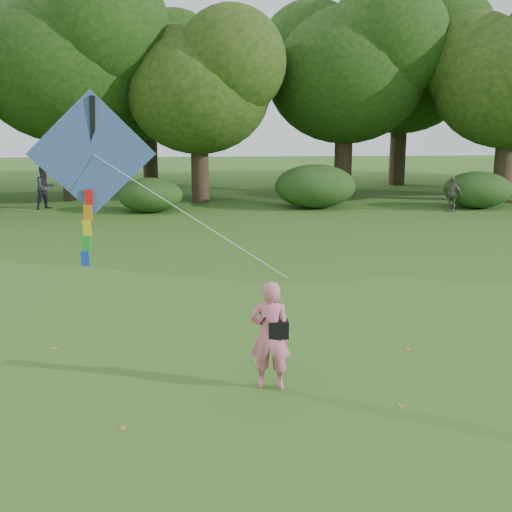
{
  "coord_description": "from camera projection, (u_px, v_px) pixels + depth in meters",
  "views": [
    {
      "loc": [
        -1.26,
        -9.53,
        4.13
      ],
      "look_at": [
        -0.55,
        2.0,
        1.5
      ],
      "focal_mm": 45.0,
      "sensor_mm": 36.0,
      "label": 1
    }
  ],
  "objects": [
    {
      "name": "tree_line",
      "position": [
        275.0,
        80.0,
        31.39
      ],
      "size": [
        54.7,
        15.3,
        9.48
      ],
      "color": "#3A2D1E",
      "rests_on": "ground"
    },
    {
      "name": "bystander_left",
      "position": [
        45.0,
        188.0,
        27.33
      ],
      "size": [
        1.12,
        1.12,
        1.83
      ],
      "primitive_type": "imported",
      "rotation": [
        0.0,
        0.0,
        0.76
      ],
      "color": "#272632",
      "rests_on": "ground"
    },
    {
      "name": "flying_kite",
      "position": [
        93.0,
        157.0,
        10.41
      ],
      "size": [
        4.05,
        1.92,
        2.9
      ],
      "color": "#23339A",
      "rests_on": "ground"
    },
    {
      "name": "ground",
      "position": [
        298.0,
        374.0,
        10.27
      ],
      "size": [
        100.0,
        100.0,
        0.0
      ],
      "primitive_type": "plane",
      "color": "#265114",
      "rests_on": "ground"
    },
    {
      "name": "fallen_leaves",
      "position": [
        369.0,
        335.0,
        12.05
      ],
      "size": [
        9.22,
        14.61,
        0.01
      ],
      "color": "olive",
      "rests_on": "ground"
    },
    {
      "name": "bystander_right",
      "position": [
        452.0,
        194.0,
        26.73
      ],
      "size": [
        0.9,
        0.74,
        1.43
      ],
      "primitive_type": "imported",
      "rotation": [
        0.0,
        0.0,
        -0.56
      ],
      "color": "#645D59",
      "rests_on": "ground"
    },
    {
      "name": "man_kite_flyer",
      "position": [
        270.0,
        335.0,
        9.6
      ],
      "size": [
        0.67,
        0.5,
        1.68
      ],
      "primitive_type": "imported",
      "rotation": [
        0.0,
        0.0,
        2.98
      ],
      "color": "#E06989",
      "rests_on": "ground"
    },
    {
      "name": "shrub_band",
      "position": [
        229.0,
        190.0,
        27.17
      ],
      "size": [
        39.15,
        3.22,
        1.88
      ],
      "color": "#264919",
      "rests_on": "ground"
    },
    {
      "name": "crossbody_bag",
      "position": [
        278.0,
        329.0,
        9.55
      ],
      "size": [
        0.43,
        0.2,
        0.69
      ],
      "color": "black",
      "rests_on": "ground"
    }
  ]
}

